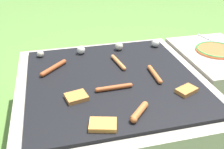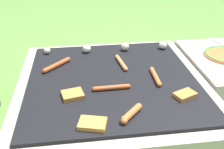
# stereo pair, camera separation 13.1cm
# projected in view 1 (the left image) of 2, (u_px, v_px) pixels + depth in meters

# --- Properties ---
(ground_plane) EXTENTS (14.00, 14.00, 0.00)m
(ground_plane) POSITION_uv_depth(u_px,v_px,m) (112.00, 129.00, 1.57)
(ground_plane) COLOR #567F38
(grill) EXTENTS (1.00, 1.00, 0.36)m
(grill) POSITION_uv_depth(u_px,v_px,m) (112.00, 105.00, 1.48)
(grill) COLOR #A89E8C
(grill) RESTS_ON ground_plane
(side_ledge) EXTENTS (0.45, 0.61, 0.36)m
(side_ledge) POSITION_uv_depth(u_px,v_px,m) (212.00, 77.00, 1.76)
(side_ledge) COLOR #A89E8C
(side_ledge) RESTS_ON ground_plane
(sausage_front_center) EXTENTS (0.11, 0.12, 0.03)m
(sausage_front_center) POSITION_uv_depth(u_px,v_px,m) (139.00, 112.00, 1.11)
(sausage_front_center) COLOR #B7602D
(sausage_front_center) RESTS_ON grill
(sausage_front_left) EXTENTS (0.03, 0.19, 0.02)m
(sausage_front_left) POSITION_uv_depth(u_px,v_px,m) (155.00, 74.00, 1.40)
(sausage_front_left) COLOR #B7602D
(sausage_front_left) RESTS_ON grill
(sausage_back_right) EXTENTS (0.05, 0.19, 0.02)m
(sausage_back_right) POSITION_uv_depth(u_px,v_px,m) (118.00, 62.00, 1.52)
(sausage_back_right) COLOR #C6753D
(sausage_back_right) RESTS_ON grill
(sausage_mid_right) EXTENTS (0.15, 0.15, 0.03)m
(sausage_mid_right) POSITION_uv_depth(u_px,v_px,m) (54.00, 68.00, 1.46)
(sausage_mid_right) COLOR #93421E
(sausage_mid_right) RESTS_ON grill
(sausage_front_right) EXTENTS (0.19, 0.03, 0.02)m
(sausage_front_right) POSITION_uv_depth(u_px,v_px,m) (114.00, 88.00, 1.28)
(sausage_front_right) COLOR #A34C23
(sausage_front_right) RESTS_ON grill
(bread_slice_right) EXTENTS (0.11, 0.10, 0.02)m
(bread_slice_right) POSITION_uv_depth(u_px,v_px,m) (76.00, 97.00, 1.22)
(bread_slice_right) COLOR #B27033
(bread_slice_right) RESTS_ON grill
(bread_slice_left) EXTENTS (0.13, 0.10, 0.02)m
(bread_slice_left) POSITION_uv_depth(u_px,v_px,m) (103.00, 125.00, 1.05)
(bread_slice_left) COLOR #D18438
(bread_slice_left) RESTS_ON grill
(bread_slice_center) EXTENTS (0.12, 0.10, 0.02)m
(bread_slice_center) POSITION_uv_depth(u_px,v_px,m) (187.00, 90.00, 1.27)
(bread_slice_center) COLOR #B27033
(bread_slice_center) RESTS_ON grill
(mushroom_row) EXTENTS (0.79, 0.07, 0.05)m
(mushroom_row) POSITION_uv_depth(u_px,v_px,m) (108.00, 47.00, 1.67)
(mushroom_row) COLOR beige
(mushroom_row) RESTS_ON grill
(plate_colorful) EXTENTS (0.26, 0.26, 0.02)m
(plate_colorful) POSITION_uv_depth(u_px,v_px,m) (216.00, 50.00, 1.68)
(plate_colorful) COLOR orange
(plate_colorful) RESTS_ON side_ledge
(fork_utensil) EXTENTS (0.06, 0.18, 0.01)m
(fork_utensil) POSITION_uv_depth(u_px,v_px,m) (206.00, 38.00, 1.87)
(fork_utensil) COLOR silver
(fork_utensil) RESTS_ON side_ledge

